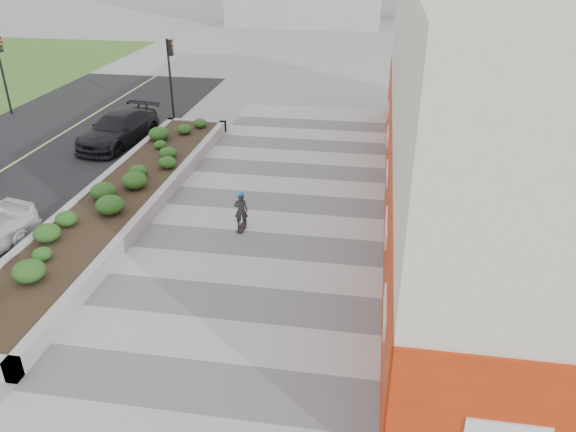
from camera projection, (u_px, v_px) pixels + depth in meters
name	position (u px, v px, depth m)	size (l,w,h in m)	color
ground	(216.00, 345.00, 13.64)	(160.00, 160.00, 0.00)	gray
walkway	(245.00, 278.00, 16.28)	(8.00, 36.00, 0.01)	#A8A8AD
building	(485.00, 100.00, 18.74)	(6.04, 24.08, 8.00)	beige
planter	(122.00, 195.00, 20.41)	(3.00, 18.00, 0.90)	#9E9EA0
traffic_signal_near	(171.00, 67.00, 28.84)	(0.33, 0.28, 4.20)	black
traffic_signal_far	(2.00, 63.00, 29.73)	(0.33, 0.28, 4.20)	black
manhole_cover	(262.00, 280.00, 16.21)	(0.44, 0.44, 0.01)	#595654
skateboarder	(241.00, 210.00, 18.65)	(0.50, 0.72, 1.41)	beige
car_dark	(118.00, 129.00, 26.30)	(2.04, 5.01, 1.46)	black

